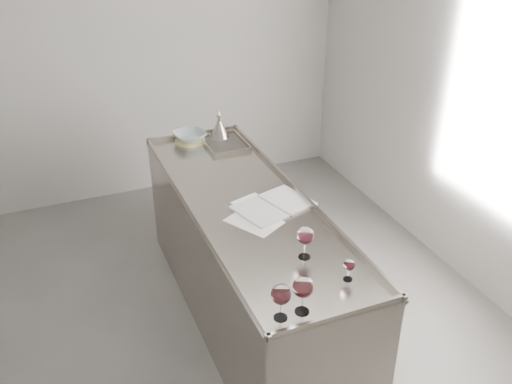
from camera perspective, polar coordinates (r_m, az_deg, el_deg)
name	(u,v)px	position (r m, az deg, el deg)	size (l,w,h in m)	color
room_shell	(180,172)	(3.07, -7.62, 2.01)	(4.54, 5.04, 2.84)	#565451
counter	(247,262)	(3.93, -0.86, -7.02)	(0.77, 2.42, 0.97)	gray
wine_glass_left	(281,295)	(2.69, 2.52, -10.27)	(0.10, 0.10, 0.19)	white
wine_glass_middle	(303,288)	(2.73, 4.73, -9.53)	(0.10, 0.10, 0.20)	white
wine_glass_right	(305,236)	(3.10, 4.96, -4.44)	(0.10, 0.10, 0.19)	white
wine_glass_small	(349,265)	(2.99, 9.29, -7.27)	(0.06, 0.06, 0.12)	white
notebook	(274,206)	(3.63, 1.77, -1.37)	(0.54, 0.45, 0.02)	silver
loose_paper_top	(254,221)	(3.47, -0.21, -2.96)	(0.22, 0.32, 0.00)	silver
loose_paper_under	(257,206)	(3.63, 0.13, -1.42)	(0.21, 0.30, 0.00)	white
trivet	(190,140)	(4.57, -6.61, 5.14)	(0.24, 0.24, 0.02)	#D0C487
ceramic_bowl	(190,136)	(4.55, -6.64, 5.61)	(0.25, 0.25, 0.06)	#889B9E
wine_funnel	(220,129)	(4.61, -3.66, 6.33)	(0.16, 0.16, 0.23)	gray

